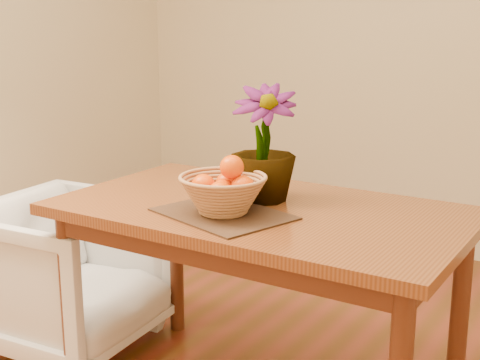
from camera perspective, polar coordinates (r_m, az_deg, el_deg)
The scene contains 7 objects.
wall_back at distance 4.02m, azimuth 16.35°, elevation 12.68°, with size 4.00×0.02×2.70m, color beige.
table at distance 2.32m, azimuth 1.76°, elevation -4.32°, with size 1.40×0.80×0.75m.
placemat at distance 2.19m, azimuth -1.44°, elevation -2.91°, with size 0.42×0.31×0.01m, color #3E2616.
wicker_basket at distance 2.18m, azimuth -1.45°, elevation -1.35°, with size 0.29×0.29×0.12m.
orange_pile at distance 2.17m, azimuth -1.31°, elevation -0.29°, with size 0.20×0.19×0.14m.
potted_plant at distance 2.32m, azimuth 2.01°, elevation 3.12°, with size 0.23×0.23×0.41m, color #1B4614.
armchair at distance 2.95m, azimuth -14.45°, elevation -7.10°, with size 0.69×0.65×0.71m, color gray.
Camera 1 is at (1.11, -1.61, 1.38)m, focal length 50.00 mm.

